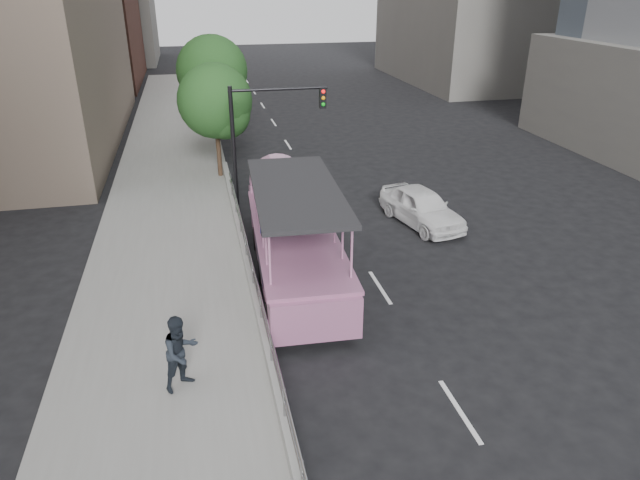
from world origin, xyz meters
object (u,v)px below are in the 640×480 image
(car, at_px, (422,207))
(parking_sign, at_px, (262,234))
(pedestrian_mid, at_px, (181,352))
(street_tree_far, at_px, (214,74))
(traffic_signal, at_px, (261,126))
(street_tree_near, at_px, (217,104))
(duck_boat, at_px, (292,233))

(car, distance_m, parking_sign, 7.90)
(pedestrian_mid, xyz_separation_m, street_tree_far, (2.15, 21.97, 3.05))
(car, relative_size, parking_sign, 1.51)
(car, height_order, traffic_signal, traffic_signal)
(parking_sign, xyz_separation_m, street_tree_near, (-0.65, 10.85, 2.01))
(pedestrian_mid, distance_m, street_tree_far, 22.28)
(duck_boat, xyz_separation_m, street_tree_near, (-1.77, 9.80, 2.56))
(pedestrian_mid, bearing_deg, street_tree_far, 49.03)
(parking_sign, xyz_separation_m, street_tree_far, (-0.45, 16.85, 2.49))
(duck_boat, bearing_deg, parking_sign, -136.89)
(traffic_signal, xyz_separation_m, street_tree_far, (-1.40, 9.43, 0.81))
(street_tree_near, bearing_deg, car, -43.55)
(pedestrian_mid, xyz_separation_m, parking_sign, (2.60, 5.12, 0.56))
(parking_sign, bearing_deg, car, 27.72)
(pedestrian_mid, height_order, parking_sign, parking_sign)
(parking_sign, height_order, traffic_signal, traffic_signal)
(car, xyz_separation_m, pedestrian_mid, (-9.53, -8.76, 0.50))
(duck_boat, xyz_separation_m, traffic_signal, (-0.18, 6.37, 2.24))
(car, height_order, pedestrian_mid, pedestrian_mid)
(traffic_signal, bearing_deg, duck_boat, -88.40)
(car, xyz_separation_m, street_tree_near, (-7.58, 7.21, 3.07))
(street_tree_near, bearing_deg, traffic_signal, -65.02)
(car, bearing_deg, duck_boat, -168.54)
(traffic_signal, bearing_deg, street_tree_far, 98.43)
(traffic_signal, bearing_deg, car, -32.27)
(duck_boat, relative_size, street_tree_far, 1.60)
(parking_sign, height_order, street_tree_far, street_tree_far)
(pedestrian_mid, relative_size, street_tree_near, 0.33)
(street_tree_far, bearing_deg, car, -60.80)
(traffic_signal, height_order, street_tree_far, street_tree_far)
(car, relative_size, street_tree_near, 0.77)
(traffic_signal, distance_m, street_tree_far, 9.57)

